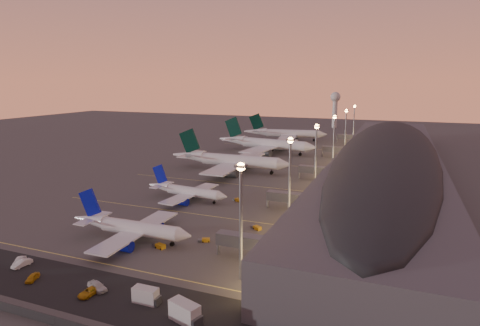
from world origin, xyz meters
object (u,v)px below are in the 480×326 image
object	(u,v)px
catering_truck_a	(147,296)
baggage_tug_d	(256,228)
airliner_wide_mid	(266,144)
baggage_tug_a	(159,246)
service_van_e	(97,286)
airliner_wide_far	(285,133)
baggage_tug_c	(237,200)
airliner_narrow_north	(186,191)
baggage_tug_b	(204,240)
radar_tower	(335,104)
catering_truck_b	(186,313)
airliner_narrow_south	(130,227)
service_van_a	(22,263)
service_van_c	(19,261)
airliner_wide_near	(229,160)
service_van_b	(32,277)
service_van_d	(89,292)

from	to	relation	value
catering_truck_a	baggage_tug_d	world-z (taller)	catering_truck_a
airliner_wide_mid	baggage_tug_d	distance (m)	128.19
baggage_tug_a	service_van_e	size ratio (longest dim) A/B	0.78
airliner_wide_far	baggage_tug_c	bearing A→B (deg)	-90.19
airliner_narrow_north	catering_truck_a	bearing A→B (deg)	-61.69
baggage_tug_d	service_van_e	xyz separation A→B (m)	(-18.89, -44.75, 0.41)
airliner_narrow_north	baggage_tug_b	distance (m)	40.41
airliner_narrow_north	catering_truck_a	size ratio (longest dim) A/B	6.07
airliner_wide_far	service_van_e	xyz separation A→B (m)	(21.11, -220.45, -4.07)
airliner_narrow_north	radar_tower	xyz separation A→B (m)	(14.32, 251.74, 18.77)
catering_truck_b	baggage_tug_d	bearing A→B (deg)	112.37
airliner_narrow_south	airliner_wide_mid	size ratio (longest dim) A/B	0.58
service_van_a	service_van_c	xyz separation A→B (m)	(-1.94, 0.95, -0.07)
baggage_tug_a	catering_truck_a	distance (m)	26.30
airliner_wide_near	airliner_narrow_south	bearing A→B (deg)	-84.49
service_van_b	service_van_c	distance (m)	10.93
service_van_b	airliner_narrow_north	bearing A→B (deg)	68.11
airliner_wide_mid	baggage_tug_d	xyz separation A→B (m)	(37.33, -122.54, -4.82)
catering_truck_a	service_van_d	bearing A→B (deg)	-172.28
airliner_wide_far	radar_tower	world-z (taller)	radar_tower
baggage_tug_d	service_van_b	bearing A→B (deg)	-97.45
service_van_a	airliner_narrow_south	bearing A→B (deg)	65.82
airliner_wide_far	baggage_tug_a	bearing A→B (deg)	-93.25
baggage_tug_a	service_van_c	bearing A→B (deg)	-127.28
baggage_tug_c	baggage_tug_b	bearing A→B (deg)	-55.16
airliner_wide_mid	airliner_wide_far	bearing A→B (deg)	100.75
airliner_narrow_south	airliner_wide_far	world-z (taller)	airliner_wide_far
baggage_tug_c	airliner_wide_near	bearing A→B (deg)	142.74
airliner_narrow_south	service_van_c	distance (m)	26.82
airliner_narrow_south	baggage_tug_d	size ratio (longest dim) A/B	10.01
airliner_narrow_north	baggage_tug_a	world-z (taller)	airliner_narrow_north
airliner_wide_near	catering_truck_b	bearing A→B (deg)	-70.46
baggage_tug_b	service_van_b	distance (m)	41.18
baggage_tug_c	service_van_d	world-z (taller)	service_van_d
catering_truck_a	service_van_d	size ratio (longest dim) A/B	1.12
service_van_a	service_van_c	distance (m)	2.17
service_van_b	service_van_e	world-z (taller)	service_van_e
service_van_b	service_van_e	xyz separation A→B (m)	(15.86, 1.93, 0.19)
radar_tower	baggage_tug_b	distance (m)	285.36
airliner_wide_mid	service_van_a	size ratio (longest dim) A/B	13.88
service_van_c	baggage_tug_a	bearing A→B (deg)	12.14
baggage_tug_d	baggage_tug_a	bearing A→B (deg)	-101.69
baggage_tug_b	service_van_e	xyz separation A→B (m)	(-9.04, -30.86, 0.45)
service_van_b	catering_truck_b	bearing A→B (deg)	-22.48
airliner_narrow_north	baggage_tug_d	distance (m)	38.48
radar_tower	baggage_tug_d	bearing A→B (deg)	-85.95
airliner_wide_far	service_van_a	size ratio (longest dim) A/B	12.95
airliner_narrow_south	baggage_tug_b	distance (m)	20.46
airliner_wide_near	baggage_tug_b	world-z (taller)	airliner_wide_near
catering_truck_a	baggage_tug_c	bearing A→B (deg)	96.61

